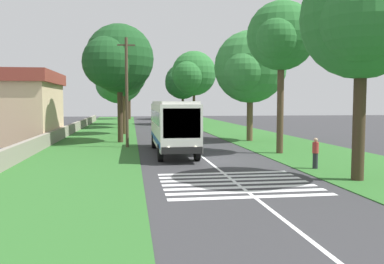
# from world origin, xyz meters

# --- Properties ---
(ground) EXTENTS (160.00, 160.00, 0.00)m
(ground) POSITION_xyz_m (0.00, 0.00, 0.00)
(ground) COLOR #333335
(grass_verge_left) EXTENTS (120.00, 8.00, 0.04)m
(grass_verge_left) POSITION_xyz_m (15.00, 8.20, 0.02)
(grass_verge_left) COLOR #2D6628
(grass_verge_left) RESTS_ON ground
(grass_verge_right) EXTENTS (120.00, 8.00, 0.04)m
(grass_verge_right) POSITION_xyz_m (15.00, -8.20, 0.02)
(grass_verge_right) COLOR #2D6628
(grass_verge_right) RESTS_ON ground
(centre_line) EXTENTS (110.00, 0.16, 0.01)m
(centre_line) POSITION_xyz_m (15.00, 0.00, 0.00)
(centre_line) COLOR silver
(centre_line) RESTS_ON ground
(coach_bus) EXTENTS (11.16, 2.62, 3.73)m
(coach_bus) POSITION_xyz_m (3.52, 1.80, 2.15)
(coach_bus) COLOR silver
(coach_bus) RESTS_ON ground
(zebra_crossing) EXTENTS (5.85, 6.80, 0.01)m
(zebra_crossing) POSITION_xyz_m (-7.72, 0.00, 0.00)
(zebra_crossing) COLOR silver
(zebra_crossing) RESTS_ON ground
(trailing_car_0) EXTENTS (4.30, 1.78, 1.43)m
(trailing_car_0) POSITION_xyz_m (22.49, -1.90, 0.67)
(trailing_car_0) COLOR #B21E1E
(trailing_car_0) RESTS_ON ground
(trailing_car_1) EXTENTS (4.30, 1.78, 1.43)m
(trailing_car_1) POSITION_xyz_m (29.43, -1.75, 0.67)
(trailing_car_1) COLOR black
(trailing_car_1) RESTS_ON ground
(roadside_tree_left_0) EXTENTS (7.53, 6.10, 9.48)m
(roadside_tree_left_0) POSITION_xyz_m (32.90, 6.59, 6.29)
(roadside_tree_left_0) COLOR brown
(roadside_tree_left_0) RESTS_ON grass_verge_left
(roadside_tree_left_1) EXTENTS (6.10, 5.21, 9.36)m
(roadside_tree_left_1) POSITION_xyz_m (21.23, 5.67, 6.69)
(roadside_tree_left_1) COLOR brown
(roadside_tree_left_1) RESTS_ON grass_verge_left
(roadside_tree_left_2) EXTENTS (7.36, 6.34, 10.07)m
(roadside_tree_left_2) POSITION_xyz_m (41.37, 6.21, 6.78)
(roadside_tree_left_2) COLOR #3D2D1E
(roadside_tree_left_2) RESTS_ON grass_verge_left
(roadside_tree_left_3) EXTENTS (7.87, 6.20, 10.58)m
(roadside_tree_left_3) POSITION_xyz_m (12.06, 5.89, 7.35)
(roadside_tree_left_3) COLOR #3D2D1E
(roadside_tree_left_3) RESTS_ON grass_verge_left
(roadside_tree_left_4) EXTENTS (6.62, 5.68, 10.92)m
(roadside_tree_left_4) POSITION_xyz_m (61.83, 5.26, 7.95)
(roadside_tree_left_4) COLOR #4C3826
(roadside_tree_left_4) RESTS_ON grass_verge_left
(roadside_tree_right_0) EXTENTS (5.49, 4.84, 10.70)m
(roadside_tree_right_0) POSITION_xyz_m (2.26, -5.65, 8.17)
(roadside_tree_right_0) COLOR #4C3826
(roadside_tree_right_0) RESTS_ON grass_verge_right
(roadside_tree_right_1) EXTENTS (9.45, 7.59, 11.63)m
(roadside_tree_right_1) POSITION_xyz_m (60.46, -5.81, 7.71)
(roadside_tree_right_1) COLOR #3D2D1E
(roadside_tree_right_1) RESTS_ON grass_verge_right
(roadside_tree_right_2) EXTENTS (8.53, 7.22, 11.86)m
(roadside_tree_right_2) POSITION_xyz_m (40.50, -5.18, 8.10)
(roadside_tree_right_2) COLOR #4C3826
(roadside_tree_right_2) RESTS_ON grass_verge_right
(roadside_tree_right_3) EXTENTS (6.41, 5.61, 10.30)m
(roadside_tree_right_3) POSITION_xyz_m (-7.98, -5.62, 7.38)
(roadside_tree_right_3) COLOR #3D2D1E
(roadside_tree_right_3) RESTS_ON grass_verge_right
(roadside_tree_right_4) EXTENTS (7.44, 6.71, 10.26)m
(roadside_tree_right_4) POSITION_xyz_m (11.65, -6.16, 6.79)
(roadside_tree_right_4) COLOR brown
(roadside_tree_right_4) RESTS_ON grass_verge_right
(utility_pole) EXTENTS (0.24, 1.40, 8.74)m
(utility_pole) POSITION_xyz_m (7.71, 5.05, 4.56)
(utility_pole) COLOR #473828
(utility_pole) RESTS_ON grass_verge_left
(roadside_wall) EXTENTS (70.00, 0.40, 1.09)m
(roadside_wall) POSITION_xyz_m (20.00, 11.60, 0.58)
(roadside_wall) COLOR gray
(roadside_wall) RESTS_ON grass_verge_left
(pedestrian) EXTENTS (0.34, 0.34, 1.69)m
(pedestrian) POSITION_xyz_m (-4.53, -5.27, 0.91)
(pedestrian) COLOR #26262D
(pedestrian) RESTS_ON grass_verge_right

